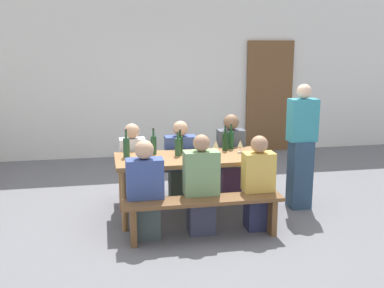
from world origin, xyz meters
TOP-DOWN VIEW (x-y plane):
  - ground_plane at (0.00, 0.00)m, footprint 24.00×24.00m
  - back_wall at (0.00, 3.27)m, footprint 14.00×0.20m
  - wooden_door at (2.11, 3.13)m, footprint 0.90×0.06m
  - tasting_table at (0.00, 0.00)m, footprint 1.82×0.76m
  - bench_near at (0.00, -0.68)m, footprint 1.72×0.30m
  - bench_far at (0.00, 0.68)m, footprint 1.72×0.30m
  - wine_bottle_0 at (-0.12, 0.17)m, footprint 0.07×0.07m
  - wine_bottle_1 at (-0.16, 0.07)m, footprint 0.07×0.07m
  - wine_bottle_2 at (0.57, 0.30)m, footprint 0.07×0.07m
  - wine_bottle_3 at (-0.44, 0.20)m, footprint 0.07×0.07m
  - wine_bottle_4 at (-0.77, 0.12)m, footprint 0.08×0.08m
  - wine_bottle_5 at (0.47, 0.23)m, footprint 0.07×0.07m
  - wine_glass_0 at (0.30, 0.04)m, footprint 0.07×0.07m
  - wine_glass_1 at (0.62, 0.08)m, footprint 0.07×0.07m
  - seated_guest_near_0 at (-0.62, -0.53)m, footprint 0.39×0.24m
  - seated_guest_near_1 at (0.00, -0.53)m, footprint 0.38×0.24m
  - seated_guest_near_2 at (0.65, -0.53)m, footprint 0.35×0.24m
  - seated_guest_far_0 at (-0.67, 0.53)m, footprint 0.32×0.24m
  - seated_guest_far_1 at (-0.05, 0.53)m, footprint 0.40×0.24m
  - seated_guest_far_2 at (0.63, 0.53)m, footprint 0.35×0.24m
  - standing_host at (1.41, 0.03)m, footprint 0.35×0.24m

SIDE VIEW (x-z plane):
  - ground_plane at x=0.00m, z-range 0.00..0.00m
  - bench_near at x=0.00m, z-range 0.12..0.57m
  - bench_far at x=0.00m, z-range 0.12..0.57m
  - seated_guest_near_0 at x=-0.62m, z-range -0.03..1.06m
  - seated_guest_far_1 at x=-0.05m, z-range -0.03..1.06m
  - seated_guest_near_2 at x=0.65m, z-range -0.03..1.05m
  - seated_guest_far_0 at x=-0.67m, z-range -0.02..1.05m
  - seated_guest_near_1 at x=0.00m, z-range -0.03..1.09m
  - seated_guest_far_2 at x=0.63m, z-range -0.02..1.13m
  - tasting_table at x=0.00m, z-range 0.29..1.04m
  - standing_host at x=1.41m, z-range -0.03..1.56m
  - wine_glass_1 at x=0.62m, z-range 0.78..0.93m
  - wine_bottle_1 at x=-0.16m, z-range 0.72..1.01m
  - wine_bottle_0 at x=-0.12m, z-range 0.71..1.01m
  - wine_bottle_5 at x=0.47m, z-range 0.71..1.03m
  - wine_bottle_2 at x=0.57m, z-range 0.71..1.03m
  - wine_bottle_3 at x=-0.44m, z-range 0.71..1.03m
  - wine_bottle_4 at x=-0.77m, z-range 0.71..1.04m
  - wine_glass_0 at x=0.30m, z-range 0.79..0.97m
  - wooden_door at x=2.11m, z-range 0.00..2.10m
  - back_wall at x=0.00m, z-range 0.00..3.20m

